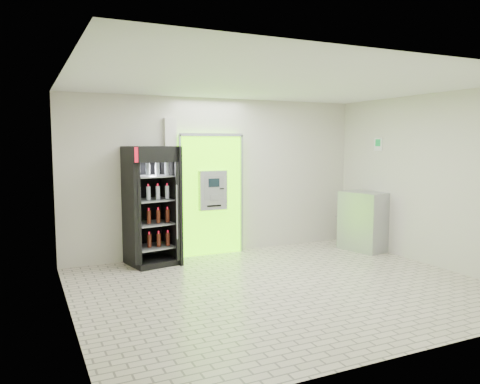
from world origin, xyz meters
TOP-DOWN VIEW (x-y plane):
  - ground at (0.00, 0.00)m, footprint 6.00×6.00m
  - room_shell at (0.00, 0.00)m, footprint 6.00×6.00m
  - atm_assembly at (-0.20, 2.41)m, footprint 1.30×0.24m
  - pillar at (-0.98, 2.45)m, footprint 0.22×0.11m
  - beverage_cooler at (-1.43, 2.15)m, footprint 0.91×0.86m
  - steel_cabinet at (2.70, 1.42)m, footprint 0.78×0.99m
  - exit_sign at (2.99, 1.40)m, footprint 0.02×0.22m

SIDE VIEW (x-z plane):
  - ground at x=0.00m, z-range 0.00..0.00m
  - steel_cabinet at x=2.70m, z-range 0.00..1.18m
  - beverage_cooler at x=-1.43m, z-range -0.04..2.05m
  - atm_assembly at x=-0.20m, z-range 0.01..2.34m
  - pillar at x=-0.98m, z-range 0.00..2.60m
  - room_shell at x=0.00m, z-range -1.16..4.84m
  - exit_sign at x=2.99m, z-range 1.99..2.25m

